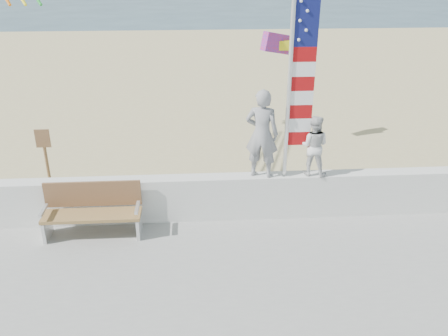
{
  "coord_description": "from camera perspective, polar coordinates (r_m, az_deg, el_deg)",
  "views": [
    {
      "loc": [
        -0.35,
        -6.34,
        5.03
      ],
      "look_at": [
        0.2,
        1.8,
        1.35
      ],
      "focal_mm": 38.0,
      "sensor_mm": 36.0,
      "label": 1
    }
  ],
  "objects": [
    {
      "name": "flag",
      "position": [
        8.79,
        8.72,
        10.59
      ],
      "size": [
        0.5,
        0.08,
        3.5
      ],
      "color": "silver",
      "rests_on": "seawall"
    },
    {
      "name": "sign",
      "position": [
        11.36,
        -20.69,
        1.55
      ],
      "size": [
        0.32,
        0.07,
        1.46
      ],
      "color": "brown",
      "rests_on": "sand"
    },
    {
      "name": "sand",
      "position": [
        16.14,
        -2.45,
        6.23
      ],
      "size": [
        90.0,
        40.0,
        0.08
      ],
      "primitive_type": "cube",
      "color": "tan",
      "rests_on": "ground"
    },
    {
      "name": "parafoil_kite",
      "position": [
        12.89,
        6.59,
        14.66
      ],
      "size": [
        0.97,
        0.65,
        0.66
      ],
      "color": "#FE1F1C",
      "rests_on": "ground"
    },
    {
      "name": "adult",
      "position": [
        8.99,
        4.57,
        4.11
      ],
      "size": [
        0.73,
        0.58,
        1.73
      ],
      "primitive_type": "imported",
      "rotation": [
        0.0,
        0.0,
        2.84
      ],
      "color": "gray",
      "rests_on": "seawall"
    },
    {
      "name": "bench",
      "position": [
        9.21,
        -15.54,
        -4.83
      ],
      "size": [
        1.8,
        0.57,
        1.0
      ],
      "color": "olive",
      "rests_on": "boardwalk"
    },
    {
      "name": "seawall",
      "position": [
        9.44,
        -1.3,
        -3.52
      ],
      "size": [
        30.0,
        0.35,
        0.9
      ],
      "primitive_type": "cube",
      "color": "silver",
      "rests_on": "boardwalk"
    },
    {
      "name": "child",
      "position": [
        9.28,
        10.72,
        2.66
      ],
      "size": [
        0.7,
        0.63,
        1.2
      ],
      "primitive_type": "imported",
      "rotation": [
        0.0,
        0.0,
        2.79
      ],
      "color": "silver",
      "rests_on": "seawall"
    },
    {
      "name": "ground",
      "position": [
        8.1,
        -0.57,
        -14.1
      ],
      "size": [
        220.0,
        220.0,
        0.0
      ],
      "primitive_type": "plane",
      "color": "#2D4B5B",
      "rests_on": "ground"
    }
  ]
}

